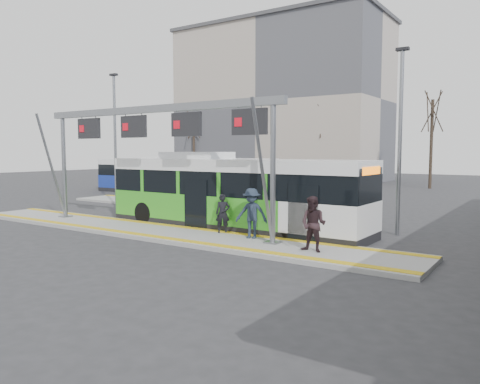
% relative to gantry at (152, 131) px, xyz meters
% --- Properties ---
extents(ground, '(120.00, 120.00, 0.00)m').
position_rel_gantry_xyz_m(ground, '(0.35, -0.25, -4.30)').
color(ground, '#2D2D30').
rests_on(ground, ground).
extents(platform_main, '(22.00, 3.00, 0.15)m').
position_rel_gantry_xyz_m(platform_main, '(0.35, -0.25, -4.22)').
color(platform_main, gray).
rests_on(platform_main, ground).
extents(platform_second, '(20.00, 3.00, 0.15)m').
position_rel_gantry_xyz_m(platform_second, '(-3.65, 7.75, -4.22)').
color(platform_second, gray).
rests_on(platform_second, ground).
extents(tactile_main, '(22.00, 2.65, 0.02)m').
position_rel_gantry_xyz_m(tactile_main, '(0.35, -0.25, -4.14)').
color(tactile_main, gold).
rests_on(tactile_main, platform_main).
extents(tactile_second, '(20.00, 0.35, 0.02)m').
position_rel_gantry_xyz_m(tactile_second, '(-3.65, 8.90, -4.14)').
color(tactile_second, gold).
rests_on(tactile_second, platform_second).
extents(gantry, '(13.00, 1.68, 5.20)m').
position_rel_gantry_xyz_m(gantry, '(0.00, 0.00, 0.00)').
color(gantry, slate).
rests_on(gantry, platform_main).
extents(apartment_block, '(24.50, 12.50, 18.40)m').
position_rel_gantry_xyz_m(apartment_block, '(-13.65, 35.75, 4.91)').
color(apartment_block, '#A79A8B').
rests_on(apartment_block, ground).
extents(hero_bus, '(12.42, 2.84, 3.40)m').
position_rel_gantry_xyz_m(hero_bus, '(2.40, 2.43, -2.74)').
color(hero_bus, black).
rests_on(hero_bus, ground).
extents(bg_bus_green, '(11.93, 2.97, 2.96)m').
position_rel_gantry_xyz_m(bg_bus_green, '(-6.71, 11.20, -2.84)').
color(bg_bus_green, black).
rests_on(bg_bus_green, ground).
extents(bg_bus_blue, '(10.68, 2.75, 2.77)m').
position_rel_gantry_xyz_m(bg_bus_blue, '(-13.41, 13.60, -2.93)').
color(bg_bus_blue, black).
rests_on(bg_bus_blue, ground).
extents(passenger_a, '(0.69, 0.63, 1.57)m').
position_rel_gantry_xyz_m(passenger_a, '(3.11, 0.77, -3.36)').
color(passenger_a, black).
rests_on(passenger_a, platform_main).
extents(passenger_b, '(0.90, 0.70, 1.82)m').
position_rel_gantry_xyz_m(passenger_b, '(7.68, -0.48, -3.24)').
color(passenger_b, black).
rests_on(passenger_b, platform_main).
extents(passenger_c, '(1.37, 1.00, 1.90)m').
position_rel_gantry_xyz_m(passenger_c, '(4.72, 0.40, -3.20)').
color(passenger_c, '#1F2938').
rests_on(passenger_c, platform_main).
extents(tree_left, '(1.40, 1.40, 8.47)m').
position_rel_gantry_xyz_m(tree_left, '(-5.68, 30.49, 2.12)').
color(tree_left, '#382B21').
rests_on(tree_left, ground).
extents(tree_mid, '(1.40, 1.40, 9.21)m').
position_rel_gantry_xyz_m(tree_mid, '(4.57, 31.10, 2.68)').
color(tree_mid, '#382B21').
rests_on(tree_mid, ground).
extents(tree_far, '(1.40, 1.40, 8.79)m').
position_rel_gantry_xyz_m(tree_far, '(-22.18, 29.41, 2.37)').
color(tree_far, '#382B21').
rests_on(tree_far, ground).
extents(lamp_west, '(0.50, 0.25, 8.02)m').
position_rel_gantry_xyz_m(lamp_west, '(-7.86, 4.83, -0.05)').
color(lamp_west, slate).
rests_on(lamp_west, ground).
extents(lamp_east, '(0.50, 0.25, 7.54)m').
position_rel_gantry_xyz_m(lamp_east, '(8.88, 5.01, -0.29)').
color(lamp_east, slate).
rests_on(lamp_east, ground).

